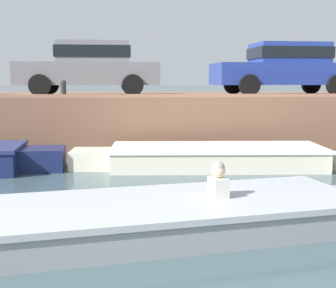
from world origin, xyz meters
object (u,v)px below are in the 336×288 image
at_px(boat_moored_central_cream, 206,157).
at_px(mooring_bollard_mid, 63,88).
at_px(car_left_inner_grey, 90,66).
at_px(motorboat_passing, 180,215).
at_px(car_centre_blue, 285,67).

bearing_deg(boat_moored_central_cream, mooring_bollard_mid, 153.98).
bearing_deg(mooring_bollard_mid, car_left_inner_grey, 73.67).
bearing_deg(motorboat_passing, boat_moored_central_cream, 76.44).
bearing_deg(car_centre_blue, boat_moored_central_cream, -130.02).
bearing_deg(car_centre_blue, motorboat_passing, -116.75).
relative_size(boat_moored_central_cream, car_left_inner_grey, 1.40).
bearing_deg(car_left_inner_grey, motorboat_passing, -77.31).
xyz_separation_m(boat_moored_central_cream, car_left_inner_grey, (-2.89, 3.52, 2.16)).
relative_size(boat_moored_central_cream, mooring_bollard_mid, 13.01).
bearing_deg(car_centre_blue, mooring_bollard_mid, -163.88).
relative_size(car_centre_blue, mooring_bollard_mid, 9.63).
distance_m(motorboat_passing, car_left_inner_grey, 8.50).
xyz_separation_m(motorboat_passing, car_centre_blue, (4.04, 8.01, 2.20)).
relative_size(motorboat_passing, mooring_bollard_mid, 14.67).
bearing_deg(car_centre_blue, car_left_inner_grey, -179.99).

